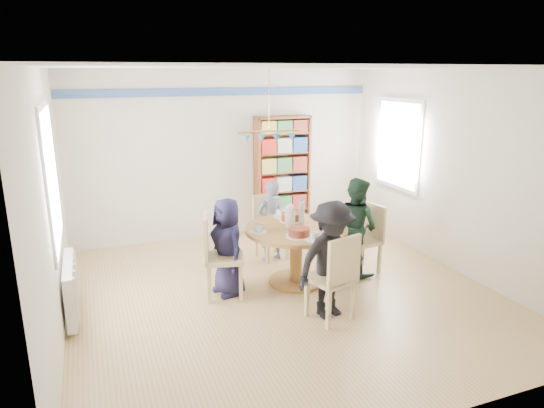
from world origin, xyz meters
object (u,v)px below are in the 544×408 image
person_left (227,247)px  person_far (271,221)px  chair_far (269,223)px  person_near (331,260)px  person_right (356,226)px  chair_right (367,235)px  chair_near (336,274)px  chair_left (217,252)px  dining_table (296,242)px  radiator (71,288)px  bookshelf (282,176)px

person_left → person_far: 1.23m
chair_far → person_near: (-0.00, -1.94, 0.15)m
person_far → chair_far: bearing=-111.0°
person_left → person_right: person_right is taller
chair_right → chair_near: (-1.07, -1.10, 0.04)m
chair_right → chair_far: chair_right is taller
person_right → chair_right: bearing=-108.3°
chair_far → chair_near: (-0.01, -2.07, 0.04)m
chair_left → dining_table: bearing=0.9°
radiator → person_far: 2.81m
chair_near → person_far: size_ratio=0.85×
chair_far → bookshelf: size_ratio=0.48×
dining_table → chair_near: 1.07m
person_right → bookshelf: size_ratio=0.68×
dining_table → person_right: size_ratio=0.98×
person_left → person_far: bearing=121.2°
chair_right → person_right: (-0.19, 0.00, 0.15)m
chair_right → person_far: 1.37m
person_right → person_near: size_ratio=0.99×
person_left → dining_table: bearing=76.0°
chair_right → person_left: person_left is taller
person_far → radiator: bearing=5.1°
person_left → chair_far: bearing=124.7°
radiator → chair_near: 2.92m
chair_left → chair_far: bearing=44.0°
radiator → chair_far: (2.70, 0.95, 0.16)m
chair_right → person_far: bearing=141.9°
chair_left → chair_far: size_ratio=1.12×
dining_table → bookshelf: bookshelf is taller
chair_left → chair_far: (1.05, 1.02, -0.06)m
chair_left → bookshelf: (1.71, 2.11, 0.39)m
chair_right → chair_far: 1.44m
chair_far → person_left: (-0.91, -0.98, 0.09)m
person_far → person_left: bearing=31.7°
chair_near → person_far: 1.95m
dining_table → person_right: person_right is taller
chair_right → chair_near: bearing=-134.3°
dining_table → chair_far: 1.00m
radiator → person_near: bearing=-20.2°
chair_right → person_near: person_near is taller
chair_left → chair_right: bearing=1.1°
dining_table → chair_left: 1.05m
chair_far → person_left: 1.34m
dining_table → person_right: (0.88, 0.03, 0.10)m
person_left → chair_right: bearing=77.5°
radiator → chair_right: chair_right is taller
person_right → chair_far: bearing=23.9°
chair_far → person_right: (0.87, -0.97, 0.15)m
person_right → bookshelf: bearing=-11.8°
person_near → chair_left: bearing=127.7°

